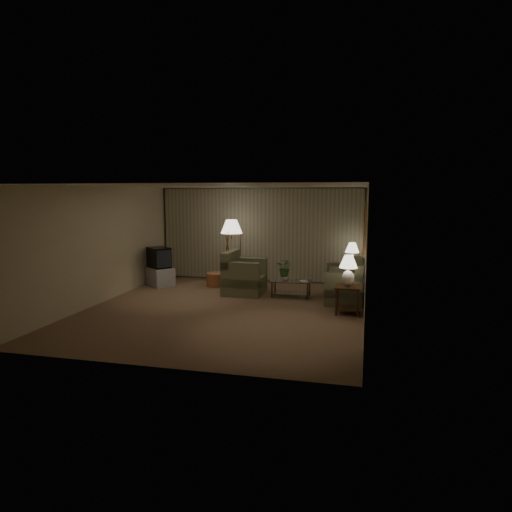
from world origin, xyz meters
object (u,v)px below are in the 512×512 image
Objects in this scene: sofa at (343,284)px; floor_lamp at (232,251)px; side_table_near at (348,295)px; ottoman at (216,280)px; vase at (285,277)px; table_lamp_near at (348,268)px; tv_cabinet at (160,276)px; coffee_table at (291,286)px; crt_tv at (159,258)px; side_table_far at (351,274)px; table_lamp_far at (352,252)px; armchair at (245,277)px.

sofa is 3.28m from floor_lamp.
side_table_near is at bearing -35.24° from floor_lamp.
vase is (2.06, -0.84, 0.32)m from ottoman.
tv_cabinet is (-5.20, 1.82, -0.74)m from table_lamp_near.
side_table_near is 4.19m from ottoman.
coffee_table is at bearing 138.58° from table_lamp_near.
ottoman is at bearing -104.63° from sofa.
tv_cabinet is 0.53m from crt_tv.
side_table_near is at bearing 3.58° from table_lamp_near.
side_table_far is at bearing 48.92° from tv_cabinet.
table_lamp_near is 5.51m from crt_tv.
vase is at bearing -139.25° from side_table_far.
ottoman is (1.57, 0.27, -0.07)m from tv_cabinet.
table_lamp_far is 1.19× the size of ottoman.
side_table_near is 0.93× the size of table_lamp_far.
armchair is 0.57× the size of floor_lamp.
side_table_far reaches higher than tv_cabinet.
armchair is at bearing 30.36° from tv_cabinet.
ottoman is (-1.00, 0.72, -0.25)m from armchair.
vase is (-1.57, 1.25, 0.09)m from side_table_near.
side_table_near is at bearing -116.56° from armchair.
coffee_table is at bearing 138.58° from side_table_near.
table_lamp_far reaches higher than side_table_far.
armchair reaches higher than side_table_near.
table_lamp_near is 0.65× the size of coffee_table.
tv_cabinet is (-5.20, -0.78, -0.73)m from table_lamp_far.
floor_lamp is (-3.24, -0.31, 0.55)m from side_table_far.
ottoman is at bearing 150.05° from table_lamp_near.
table_lamp_far is at bearing 90.00° from table_lamp_near.
table_lamp_near is 2.06m from vase.
side_table_near reaches higher than coffee_table.
table_lamp_far is 5.26m from crt_tv.
sofa is 1.40m from table_lamp_far.
ottoman is (-3.63, 2.09, -0.23)m from side_table_near.
floor_lamp is 11.17× the size of vase.
coffee_table is (1.21, -0.12, -0.15)m from armchair.
side_table_near is 5.51m from tv_cabinet.
table_lamp_far is at bearing 43.62° from coffee_table.
table_lamp_near reaches higher than armchair.
floor_lamp is (1.96, 0.47, 0.17)m from crt_tv.
side_table_near is at bearing -90.00° from table_lamp_far.
tv_cabinet is at bearing 171.08° from vase.
sofa is 1.77× the size of coffee_table.
sofa is 2.71× the size of table_lamp_near.
sofa reaches higher than ottoman.
sofa is 1.75× the size of tv_cabinet.
table_lamp_far is (0.00, 2.60, -0.01)m from table_lamp_near.
vase is (-1.42, -0.10, 0.12)m from sofa.
crt_tv is at bearing 171.08° from vase.
ottoman is at bearing 54.87° from armchair.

